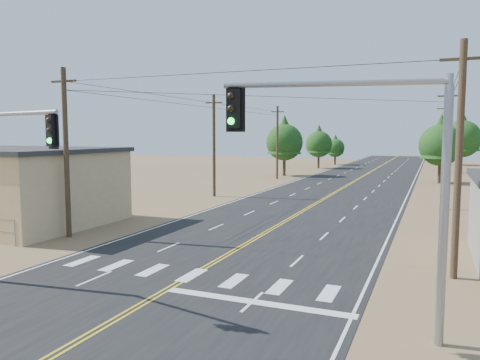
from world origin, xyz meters
The scene contains 15 objects.
ground centered at (0.00, 0.00, 0.00)m, with size 220.00×220.00×0.00m, color olive.
road centered at (0.00, 30.00, 0.01)m, with size 15.00×200.00×0.02m, color black.
utility_pole_left_near centered at (-10.50, 12.00, 5.12)m, with size 1.80×0.30×10.00m.
utility_pole_left_mid centered at (-10.50, 32.00, 5.12)m, with size 1.80×0.30×10.00m.
utility_pole_left_far centered at (-10.50, 52.00, 5.12)m, with size 1.80×0.30×10.00m.
utility_pole_right_near centered at (10.50, 12.00, 5.12)m, with size 1.80×0.30×10.00m.
utility_pole_right_mid centered at (10.50, 32.00, 5.12)m, with size 1.80×0.30×10.00m.
utility_pole_right_far centered at (10.50, 52.00, 5.12)m, with size 1.80×0.30×10.00m.
signal_mast_right centered at (8.04, 4.46, 5.28)m, with size 6.40×1.68×7.81m.
tree_left_near centered at (-11.02, 56.98, 5.52)m, with size 5.41×5.41×9.02m.
tree_left_mid centered at (-9.82, 74.05, 4.85)m, with size 4.76×4.76×7.94m.
tree_left_far centered at (-9.00, 85.02, 3.79)m, with size 3.72×3.72×6.20m.
tree_right_near centered at (10.22, 54.22, 5.33)m, with size 5.23×5.23×8.71m.
tree_right_mid centered at (13.41, 72.36, 6.04)m, with size 5.92×5.92×9.87m.
tree_right_far centered at (12.23, 93.15, 5.88)m, with size 5.77×5.77×9.62m.
Camera 1 is at (9.56, -9.49, 6.13)m, focal length 35.00 mm.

